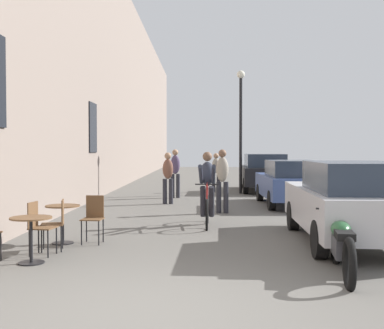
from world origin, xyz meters
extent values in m
plane|color=#5B5954|center=(0.00, 0.00, 0.00)|extent=(88.00, 88.00, 0.00)
cube|color=gray|center=(-3.45, 14.00, 4.87)|extent=(0.50, 68.00, 9.74)
cube|color=black|center=(-3.18, 11.52, 2.51)|extent=(0.04, 1.10, 1.70)
cylinder|color=black|center=(-2.11, 2.27, 0.01)|extent=(0.40, 0.40, 0.02)
cylinder|color=black|center=(-2.11, 2.27, 0.36)|extent=(0.05, 0.05, 0.67)
cylinder|color=brown|center=(-2.11, 2.27, 0.71)|extent=(0.64, 0.64, 0.02)
cylinder|color=black|center=(-1.93, 2.99, 0.23)|extent=(0.02, 0.02, 0.45)
cylinder|color=black|center=(-1.97, 2.67, 0.23)|extent=(0.02, 0.02, 0.45)
cylinder|color=black|center=(-2.25, 3.03, 0.23)|extent=(0.02, 0.02, 0.45)
cylinder|color=black|center=(-2.29, 2.71, 0.23)|extent=(0.02, 0.02, 0.45)
cube|color=brown|center=(-2.11, 2.85, 0.46)|extent=(0.43, 0.43, 0.02)
cube|color=brown|center=(-2.29, 2.87, 0.68)|extent=(0.07, 0.34, 0.42)
cylinder|color=black|center=(-2.66, 2.44, 0.23)|extent=(0.02, 0.02, 0.45)
cylinder|color=black|center=(-2.07, 3.88, 0.01)|extent=(0.40, 0.40, 0.02)
cylinder|color=black|center=(-2.07, 3.88, 0.36)|extent=(0.05, 0.05, 0.67)
cylinder|color=brown|center=(-2.07, 3.88, 0.71)|extent=(0.64, 0.64, 0.02)
cylinder|color=black|center=(-1.36, 3.71, 0.23)|extent=(0.02, 0.02, 0.45)
cylinder|color=black|center=(-1.68, 3.73, 0.23)|extent=(0.02, 0.02, 0.45)
cylinder|color=black|center=(-1.34, 4.03, 0.23)|extent=(0.02, 0.02, 0.45)
cylinder|color=black|center=(-1.67, 4.05, 0.23)|extent=(0.02, 0.02, 0.45)
cube|color=brown|center=(-1.51, 3.88, 0.46)|extent=(0.40, 0.40, 0.02)
cube|color=brown|center=(-1.50, 4.06, 0.68)|extent=(0.34, 0.04, 0.42)
cylinder|color=black|center=(-2.20, 3.03, 0.23)|extent=(0.02, 0.02, 0.45)
cylinder|color=black|center=(-2.27, 3.35, 0.23)|extent=(0.02, 0.02, 0.45)
cylinder|color=black|center=(-1.88, 3.10, 0.23)|extent=(0.02, 0.02, 0.45)
cylinder|color=black|center=(-1.95, 3.42, 0.23)|extent=(0.02, 0.02, 0.45)
cube|color=brown|center=(-2.07, 3.23, 0.46)|extent=(0.45, 0.45, 0.02)
cube|color=brown|center=(-1.90, 3.26, 0.68)|extent=(0.09, 0.34, 0.42)
torus|color=black|center=(0.65, 5.47, 0.33)|extent=(0.07, 0.71, 0.71)
torus|color=black|center=(0.67, 6.52, 0.33)|extent=(0.07, 0.71, 0.71)
cylinder|color=maroon|center=(0.67, 6.43, 0.61)|extent=(0.04, 0.22, 0.58)
cylinder|color=maroon|center=(0.66, 5.93, 0.95)|extent=(0.06, 0.83, 0.14)
cylinder|color=maroon|center=(0.65, 5.50, 0.67)|extent=(0.04, 0.09, 0.67)
cylinder|color=maroon|center=(0.66, 6.02, 0.37)|extent=(0.06, 1.00, 0.12)
cylinder|color=black|center=(0.65, 5.52, 1.00)|extent=(0.52, 0.04, 0.03)
ellipsoid|color=black|center=(0.67, 6.34, 0.93)|extent=(0.12, 0.24, 0.06)
ellipsoid|color=#2D3342|center=(0.67, 6.26, 1.21)|extent=(0.35, 0.36, 0.59)
sphere|color=brown|center=(0.67, 6.22, 1.60)|extent=(0.22, 0.22, 0.22)
cylinder|color=#26262D|center=(0.77, 6.18, 0.55)|extent=(0.14, 0.40, 0.75)
cylinder|color=#26262D|center=(0.57, 6.19, 0.55)|extent=(0.14, 0.40, 0.75)
cylinder|color=#2D3342|center=(0.80, 5.87, 1.20)|extent=(0.09, 0.75, 0.48)
cylinder|color=#2D3342|center=(0.52, 5.88, 1.20)|extent=(0.13, 0.75, 0.48)
cylinder|color=#26262D|center=(1.21, 8.34, 0.43)|extent=(0.14, 0.14, 0.87)
cylinder|color=#26262D|center=(1.01, 8.33, 0.43)|extent=(0.14, 0.14, 0.87)
ellipsoid|color=#9E9384|center=(1.11, 8.33, 1.21)|extent=(0.34, 0.24, 0.69)
sphere|color=brown|center=(1.11, 8.33, 1.66)|extent=(0.22, 0.22, 0.22)
cylinder|color=#26262D|center=(-0.45, 10.60, 0.41)|extent=(0.14, 0.14, 0.81)
cylinder|color=#26262D|center=(-0.65, 10.59, 0.41)|extent=(0.14, 0.14, 0.81)
ellipsoid|color=brown|center=(-0.55, 10.60, 1.14)|extent=(0.35, 0.25, 0.64)
sphere|color=#A57A5B|center=(-0.55, 10.60, 1.56)|extent=(0.22, 0.22, 0.22)
cylinder|color=#26262D|center=(-0.52, 12.60, 0.44)|extent=(0.14, 0.14, 0.87)
cylinder|color=#26262D|center=(-0.32, 12.58, 0.44)|extent=(0.14, 0.14, 0.87)
ellipsoid|color=#4C3D5B|center=(-0.42, 12.59, 1.22)|extent=(0.36, 0.27, 0.69)
sphere|color=#A57A5B|center=(-0.42, 12.59, 1.66)|extent=(0.22, 0.22, 0.22)
cylinder|color=#26262D|center=(1.24, 15.15, 0.39)|extent=(0.14, 0.14, 0.78)
cylinder|color=#26262D|center=(1.05, 15.13, 0.39)|extent=(0.14, 0.14, 0.78)
ellipsoid|color=#9E9384|center=(1.14, 15.14, 1.09)|extent=(0.36, 0.28, 0.62)
sphere|color=#A57A5B|center=(1.14, 15.14, 1.50)|extent=(0.22, 0.22, 0.22)
cylinder|color=black|center=(2.10, 14.39, 2.30)|extent=(0.12, 0.12, 4.60)
sphere|color=silver|center=(2.10, 14.39, 4.74)|extent=(0.32, 0.32, 0.32)
cube|color=#B7B7BC|center=(3.31, 4.08, 0.67)|extent=(1.95, 4.40, 0.71)
cube|color=#283342|center=(3.29, 3.56, 1.28)|extent=(1.59, 2.40, 0.52)
cylinder|color=black|center=(2.54, 5.54, 0.31)|extent=(0.22, 0.63, 0.63)
cylinder|color=black|center=(4.18, 5.48, 0.31)|extent=(0.22, 0.63, 0.63)
cylinder|color=black|center=(2.44, 2.68, 0.31)|extent=(0.22, 0.63, 0.63)
cube|color=#384C84|center=(3.31, 10.28, 0.62)|extent=(1.69, 4.03, 0.65)
cube|color=#283342|center=(3.31, 9.80, 1.19)|extent=(1.41, 2.18, 0.49)
cylinder|color=black|center=(2.54, 11.60, 0.29)|extent=(0.19, 0.58, 0.58)
cylinder|color=black|center=(4.06, 11.61, 0.29)|extent=(0.19, 0.58, 0.58)
cylinder|color=black|center=(2.56, 8.95, 0.29)|extent=(0.19, 0.58, 0.58)
cylinder|color=black|center=(4.08, 8.96, 0.29)|extent=(0.19, 0.58, 0.58)
cube|color=black|center=(3.17, 15.66, 0.68)|extent=(1.96, 4.48, 0.72)
cube|color=#283342|center=(3.16, 15.13, 1.31)|extent=(1.61, 2.43, 0.54)
cylinder|color=black|center=(2.38, 17.15, 0.32)|extent=(0.22, 0.64, 0.64)
cylinder|color=black|center=(4.05, 17.10, 0.32)|extent=(0.22, 0.64, 0.64)
cylinder|color=black|center=(2.30, 14.23, 0.32)|extent=(0.22, 0.64, 0.64)
cylinder|color=black|center=(3.96, 14.18, 0.32)|extent=(0.22, 0.64, 0.64)
torus|color=black|center=(2.62, 2.44, 0.30)|extent=(0.19, 0.70, 0.69)
torus|color=black|center=(2.41, 1.00, 0.30)|extent=(0.20, 0.71, 0.70)
cube|color=#333338|center=(2.52, 1.72, 0.40)|extent=(0.35, 0.79, 0.28)
ellipsoid|color=#23512D|center=(2.53, 1.82, 0.62)|extent=(0.35, 0.56, 0.24)
cube|color=black|center=(2.48, 1.44, 0.60)|extent=(0.30, 0.47, 0.10)
cylinder|color=black|center=(2.61, 2.34, 0.85)|extent=(0.62, 0.12, 0.03)
camera|label=1|loc=(0.52, -5.25, 1.77)|focal=46.02mm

